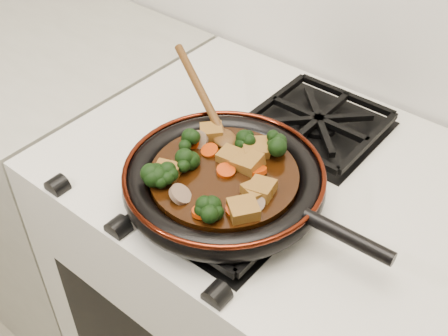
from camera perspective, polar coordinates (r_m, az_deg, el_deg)
The scene contains 30 objects.
stove at distance 1.34m, azimuth 4.00°, elevation -14.49°, with size 0.76×0.60×0.90m, color beige.
burner_grate_front at distance 0.90m, azimuth 0.09°, elevation -3.67°, with size 0.23×0.23×0.03m, color black, non-canonical shape.
burner_grate_back at distance 1.08m, azimuth 9.54°, elevation 4.53°, with size 0.23×0.23×0.03m, color black, non-canonical shape.
skillet at distance 0.90m, azimuth 0.11°, elevation -1.30°, with size 0.45×0.33×0.05m.
braising_sauce at distance 0.90m, azimuth -0.00°, elevation -1.01°, with size 0.24×0.24×0.02m, color black.
tofu_cube_0 at distance 0.82m, azimuth 1.98°, elevation -4.28°, with size 0.04×0.04×0.02m, color brown.
tofu_cube_1 at distance 0.92m, azimuth 3.18°, elevation 1.93°, with size 0.04×0.04×0.02m, color brown.
tofu_cube_2 at distance 0.96m, azimuth -1.27°, elevation 3.65°, with size 0.04×0.04×0.02m, color brown.
tofu_cube_3 at distance 0.90m, azimuth 2.43°, elevation 0.52°, with size 0.04×0.04×0.02m, color brown.
tofu_cube_4 at distance 0.88m, azimuth -5.82°, elevation -0.42°, with size 0.04×0.03×0.02m, color brown.
tofu_cube_5 at distance 0.85m, azimuth 3.81°, elevation -2.16°, with size 0.04×0.04×0.02m, color brown.
tofu_cube_6 at distance 0.85m, azimuth 3.28°, elevation -2.43°, with size 0.04×0.04×0.02m, color brown.
tofu_cube_7 at distance 0.91m, azimuth 0.62°, elevation 1.17°, with size 0.03×0.04×0.02m, color brown.
broccoli_floret_0 at distance 0.87m, azimuth -6.35°, elevation -1.12°, with size 0.06×0.06×0.05m, color black, non-canonical shape.
broccoli_floret_1 at distance 0.87m, azimuth -6.34°, elevation -0.93°, with size 0.06×0.06×0.05m, color black, non-canonical shape.
broccoli_floret_2 at distance 0.82m, azimuth -1.43°, elevation -4.58°, with size 0.06×0.06×0.05m, color black, non-canonical shape.
broccoli_floret_3 at distance 0.94m, azimuth 2.16°, elevation 2.88°, with size 0.06×0.06×0.05m, color black, non-canonical shape.
broccoli_floret_4 at distance 0.93m, azimuth -3.88°, elevation 2.59°, with size 0.06×0.06×0.06m, color black, non-canonical shape.
broccoli_floret_5 at distance 0.90m, azimuth -4.09°, elevation 0.55°, with size 0.06×0.06×0.05m, color black, non-canonical shape.
broccoli_floret_6 at distance 0.92m, azimuth 5.10°, elevation 2.24°, with size 0.06×0.06×0.06m, color black, non-canonical shape.
carrot_coin_0 at distance 0.89m, azimuth 3.43°, elevation -0.29°, with size 0.03×0.03×0.01m, color #A92D04.
carrot_coin_1 at distance 0.89m, azimuth 0.19°, elevation -0.29°, with size 0.03×0.03×0.01m, color #A92D04.
carrot_coin_2 at distance 0.92m, azimuth -1.46°, elevation 1.76°, with size 0.03×0.03×0.01m, color #A92D04.
carrot_coin_3 at distance 0.82m, azimuth -2.23°, elevation -4.47°, with size 0.03×0.03×0.01m, color #A92D04.
carrot_coin_4 at distance 0.83m, azimuth 1.16°, elevation -4.22°, with size 0.03×0.03×0.01m, color #A92D04.
carrot_coin_5 at distance 0.94m, azimuth -3.25°, elevation 2.59°, with size 0.03×0.03×0.01m, color #A92D04.
mushroom_slice_0 at distance 0.94m, azimuth -2.63°, elevation 2.81°, with size 0.03×0.03×0.01m, color brown.
mushroom_slice_1 at distance 0.85m, azimuth -4.46°, elevation -2.69°, with size 0.04×0.04×0.01m, color brown.
mushroom_slice_2 at distance 0.83m, azimuth 3.13°, elevation -3.54°, with size 0.03×0.03×0.01m, color brown.
wooden_spoon at distance 0.98m, azimuth -1.33°, elevation 5.74°, with size 0.14×0.09×0.22m.
Camera 1 is at (0.40, 1.06, 1.55)m, focal length 45.00 mm.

